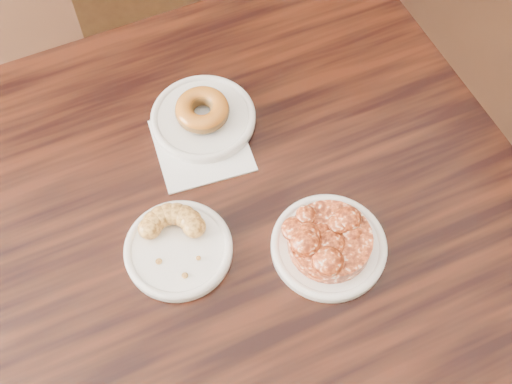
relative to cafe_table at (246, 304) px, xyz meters
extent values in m
plane|color=black|center=(0.01, 0.00, -0.38)|extent=(5.00, 5.00, 0.00)
cube|color=black|center=(0.00, 0.00, 0.00)|extent=(1.06, 1.06, 0.75)
cube|color=white|center=(-0.04, 0.14, 0.38)|extent=(0.16, 0.16, 0.00)
cylinder|color=silver|center=(-0.03, 0.19, 0.38)|extent=(0.17, 0.17, 0.01)
cylinder|color=white|center=(-0.10, -0.03, 0.38)|extent=(0.16, 0.16, 0.01)
cylinder|color=white|center=(0.11, -0.07, 0.38)|extent=(0.17, 0.17, 0.01)
torus|color=#954B15|center=(-0.03, 0.19, 0.41)|extent=(0.09, 0.09, 0.03)
camera|label=1|loc=(-0.07, -0.43, 1.23)|focal=45.00mm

